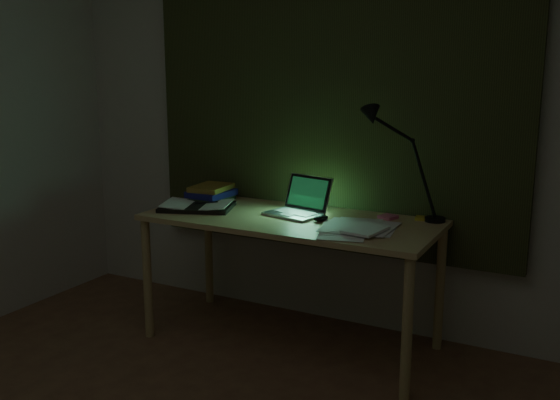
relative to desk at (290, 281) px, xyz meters
The scene contains 11 objects.
wall_back 0.99m from the desk, 84.50° to the left, with size 3.50×0.00×2.50m, color beige.
curtain 1.16m from the desk, 83.92° to the left, with size 2.20×0.06×2.00m, color #32371B.
desk is the anchor object (origin of this frame).
laptop 0.46m from the desk, 101.74° to the left, with size 0.28×0.32×0.20m, color #ADADB2, non-canonical shape.
open_textbook 0.67m from the desk, behind, with size 0.39×0.28×0.03m, color white, non-canonical shape.
book_stack 0.74m from the desk, 165.65° to the left, with size 0.21×0.25×0.10m, color white, non-canonical shape.
loose_papers 0.55m from the desk, 13.97° to the right, with size 0.35×0.38×0.02m, color white, non-canonical shape.
mouse 0.41m from the desk, ahead, with size 0.06×0.09×0.03m, color black.
sticky_yellow 0.77m from the desk, 23.98° to the left, with size 0.07×0.07×0.01m, color gold.
sticky_pink 0.62m from the desk, 25.45° to the left, with size 0.08×0.08×0.02m, color #E15784.
desk_lamp 0.98m from the desk, 21.25° to the left, with size 0.38×0.29×0.57m, color black, non-canonical shape.
Camera 1 is at (1.40, -1.26, 1.47)m, focal length 40.00 mm.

